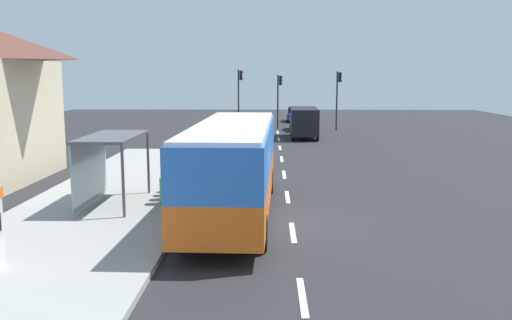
# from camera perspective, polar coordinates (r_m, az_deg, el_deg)

# --- Properties ---
(ground_plane) EXTENTS (56.00, 92.00, 0.04)m
(ground_plane) POSITION_cam_1_polar(r_m,az_deg,el_deg) (31.92, 2.22, 0.05)
(ground_plane) COLOR #262628
(sidewalk_platform) EXTENTS (6.20, 30.00, 0.18)m
(sidewalk_platform) POSITION_cam_1_polar(r_m,az_deg,el_deg) (20.96, -15.10, -4.57)
(sidewalk_platform) COLOR #999993
(sidewalk_platform) RESTS_ON ground
(lane_stripe_seg_0) EXTENTS (0.16, 2.20, 0.01)m
(lane_stripe_seg_0) POSITION_cam_1_polar(r_m,az_deg,el_deg) (12.53, 4.80, -13.84)
(lane_stripe_seg_0) COLOR silver
(lane_stripe_seg_0) RESTS_ON ground
(lane_stripe_seg_1) EXTENTS (0.16, 2.20, 0.01)m
(lane_stripe_seg_1) POSITION_cam_1_polar(r_m,az_deg,el_deg) (17.25, 3.80, -7.45)
(lane_stripe_seg_1) COLOR silver
(lane_stripe_seg_1) RESTS_ON ground
(lane_stripe_seg_2) EXTENTS (0.16, 2.20, 0.01)m
(lane_stripe_seg_2) POSITION_cam_1_polar(r_m,az_deg,el_deg) (22.09, 3.25, -3.82)
(lane_stripe_seg_2) COLOR silver
(lane_stripe_seg_2) RESTS_ON ground
(lane_stripe_seg_3) EXTENTS (0.16, 2.20, 0.01)m
(lane_stripe_seg_3) POSITION_cam_1_polar(r_m,az_deg,el_deg) (26.99, 2.90, -1.51)
(lane_stripe_seg_3) COLOR silver
(lane_stripe_seg_3) RESTS_ON ground
(lane_stripe_seg_4) EXTENTS (0.16, 2.20, 0.01)m
(lane_stripe_seg_4) POSITION_cam_1_polar(r_m,az_deg,el_deg) (31.92, 2.66, 0.09)
(lane_stripe_seg_4) COLOR silver
(lane_stripe_seg_4) RESTS_ON ground
(lane_stripe_seg_5) EXTENTS (0.16, 2.20, 0.01)m
(lane_stripe_seg_5) POSITION_cam_1_polar(r_m,az_deg,el_deg) (36.87, 2.49, 1.26)
(lane_stripe_seg_5) COLOR silver
(lane_stripe_seg_5) RESTS_ON ground
(lane_stripe_seg_6) EXTENTS (0.16, 2.20, 0.01)m
(lane_stripe_seg_6) POSITION_cam_1_polar(r_m,az_deg,el_deg) (41.83, 2.35, 2.16)
(lane_stripe_seg_6) COLOR silver
(lane_stripe_seg_6) RESTS_ON ground
(lane_stripe_seg_7) EXTENTS (0.16, 2.20, 0.01)m
(lane_stripe_seg_7) POSITION_cam_1_polar(r_m,az_deg,el_deg) (46.80, 2.25, 2.86)
(lane_stripe_seg_7) COLOR silver
(lane_stripe_seg_7) RESTS_ON ground
(bus) EXTENTS (2.81, 11.07, 3.21)m
(bus) POSITION_cam_1_polar(r_m,az_deg,el_deg) (18.80, -2.38, -0.35)
(bus) COLOR orange
(bus) RESTS_ON ground
(white_van) EXTENTS (2.10, 5.23, 2.30)m
(white_van) POSITION_cam_1_polar(r_m,az_deg,el_deg) (42.67, 4.97, 4.07)
(white_van) COLOR black
(white_van) RESTS_ON ground
(sedan_near) EXTENTS (1.98, 4.47, 1.52)m
(sedan_near) POSITION_cam_1_polar(r_m,az_deg,el_deg) (57.92, 4.12, 4.76)
(sedan_near) COLOR navy
(sedan_near) RESTS_ON ground
(sedan_far) EXTENTS (1.85, 4.40, 1.52)m
(sedan_far) POSITION_cam_1_polar(r_m,az_deg,el_deg) (48.81, 4.63, 4.01)
(sedan_far) COLOR #195933
(sedan_far) RESTS_ON ground
(recycling_bin_green) EXTENTS (0.52, 0.52, 0.95)m
(recycling_bin_green) POSITION_cam_1_polar(r_m,az_deg,el_deg) (20.38, -9.17, -3.13)
(recycling_bin_green) COLOR green
(recycling_bin_green) RESTS_ON sidewalk_platform
(recycling_bin_yellow) EXTENTS (0.52, 0.52, 0.95)m
(recycling_bin_yellow) POSITION_cam_1_polar(r_m,az_deg,el_deg) (21.05, -8.83, -2.74)
(recycling_bin_yellow) COLOR yellow
(recycling_bin_yellow) RESTS_ON sidewalk_platform
(recycling_bin_red) EXTENTS (0.52, 0.52, 0.95)m
(recycling_bin_red) POSITION_cam_1_polar(r_m,az_deg,el_deg) (21.73, -8.50, -2.37)
(recycling_bin_red) COLOR red
(recycling_bin_red) RESTS_ON sidewalk_platform
(recycling_bin_orange) EXTENTS (0.52, 0.52, 0.95)m
(recycling_bin_orange) POSITION_cam_1_polar(r_m,az_deg,el_deg) (22.41, -8.20, -2.03)
(recycling_bin_orange) COLOR orange
(recycling_bin_orange) RESTS_ON sidewalk_platform
(traffic_light_near_side) EXTENTS (0.49, 0.28, 5.11)m
(traffic_light_near_side) POSITION_cam_1_polar(r_m,az_deg,el_deg) (48.81, 8.46, 7.00)
(traffic_light_near_side) COLOR #2D2D2D
(traffic_light_near_side) RESTS_ON ground
(traffic_light_far_side) EXTENTS (0.49, 0.28, 5.27)m
(traffic_light_far_side) POSITION_cam_1_polar(r_m,az_deg,el_deg) (49.31, -1.71, 7.22)
(traffic_light_far_side) COLOR #2D2D2D
(traffic_light_far_side) RESTS_ON ground
(traffic_light_median) EXTENTS (0.49, 0.28, 4.81)m
(traffic_light_median) POSITION_cam_1_polar(r_m,az_deg,el_deg) (50.06, 2.38, 6.92)
(traffic_light_median) COLOR #2D2D2D
(traffic_light_median) RESTS_ON ground
(bus_shelter) EXTENTS (1.80, 4.00, 2.50)m
(bus_shelter) POSITION_cam_1_polar(r_m,az_deg,el_deg) (20.56, -15.39, 0.85)
(bus_shelter) COLOR #4C4C51
(bus_shelter) RESTS_ON sidewalk_platform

